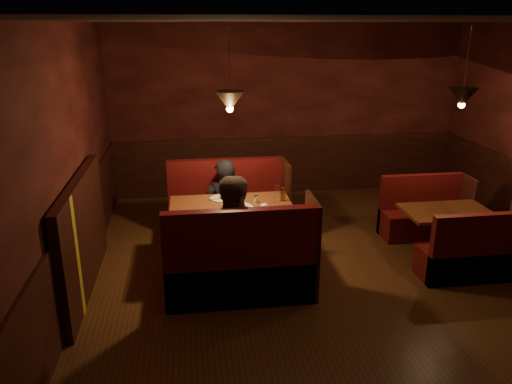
{
  "coord_description": "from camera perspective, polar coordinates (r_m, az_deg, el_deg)",
  "views": [
    {
      "loc": [
        -1.72,
        -4.89,
        2.88
      ],
      "look_at": [
        -0.93,
        0.75,
        0.95
      ],
      "focal_mm": 35.0,
      "sensor_mm": 36.0,
      "label": 1
    }
  ],
  "objects": [
    {
      "name": "main_bench_far",
      "position": [
        6.98,
        -3.13,
        -2.54
      ],
      "size": [
        1.63,
        0.58,
        1.11
      ],
      "color": "#4B060B",
      "rests_on": "ground"
    },
    {
      "name": "diner_b",
      "position": [
        5.42,
        -2.11,
        -3.3
      ],
      "size": [
        0.97,
        0.84,
        1.69
      ],
      "primitive_type": "imported",
      "rotation": [
        0.0,
        0.0,
        0.27
      ],
      "color": "#3F332D",
      "rests_on": "ground"
    },
    {
      "name": "diner_a",
      "position": [
        6.67,
        -3.56,
        0.29
      ],
      "size": [
        0.61,
        0.44,
        1.55
      ],
      "primitive_type": "imported",
      "rotation": [
        0.0,
        0.0,
        3.0
      ],
      "color": "black",
      "rests_on": "ground"
    },
    {
      "name": "second_table",
      "position": [
        6.87,
        20.9,
        -3.22
      ],
      "size": [
        1.1,
        0.7,
        0.62
      ],
      "color": "#5F2A10",
      "rests_on": "ground"
    },
    {
      "name": "main_table",
      "position": [
        6.1,
        -2.64,
        -3.12
      ],
      "size": [
        1.48,
        0.9,
        1.04
      ],
      "color": "#5F2A10",
      "rests_on": "ground"
    },
    {
      "name": "main_bench_near",
      "position": [
        5.45,
        -1.59,
        -8.91
      ],
      "size": [
        1.63,
        0.58,
        1.11
      ],
      "color": "#4B060B",
      "rests_on": "ground"
    },
    {
      "name": "room",
      "position": [
        5.46,
        7.82,
        -1.03
      ],
      "size": [
        6.02,
        7.02,
        2.92
      ],
      "color": "#462E19",
      "rests_on": "ground"
    },
    {
      "name": "second_bench_far",
      "position": [
        7.48,
        18.58,
        -2.68
      ],
      "size": [
        1.21,
        0.45,
        0.87
      ],
      "color": "#4B060B",
      "rests_on": "ground"
    },
    {
      "name": "second_bench_near",
      "position": [
        6.44,
        23.63,
        -6.83
      ],
      "size": [
        1.21,
        0.45,
        0.87
      ],
      "color": "#4B060B",
      "rests_on": "ground"
    }
  ]
}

